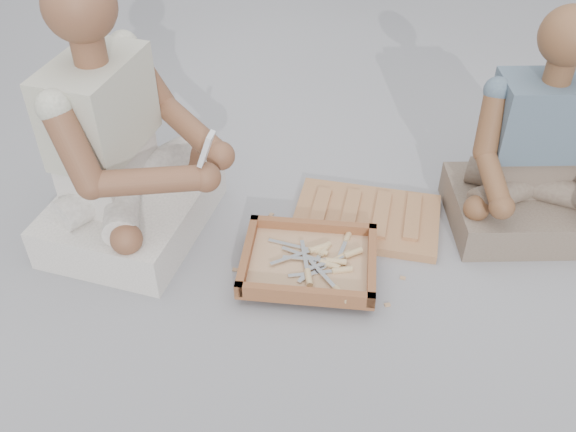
# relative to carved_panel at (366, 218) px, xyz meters

# --- Properties ---
(ground) EXTENTS (60.00, 60.00, 0.00)m
(ground) POSITION_rel_carved_panel_xyz_m (-0.16, -0.42, -0.02)
(ground) COLOR #A2A2A7
(ground) RESTS_ON ground
(carved_panel) EXTENTS (0.58, 0.43, 0.04)m
(carved_panel) POSITION_rel_carved_panel_xyz_m (0.00, 0.00, 0.00)
(carved_panel) COLOR #985E3A
(carved_panel) RESTS_ON ground
(tool_tray) EXTENTS (0.46, 0.37, 0.06)m
(tool_tray) POSITION_rel_carved_panel_xyz_m (-0.20, -0.30, 0.04)
(tool_tray) COLOR brown
(tool_tray) RESTS_ON carved_panel
(chisel_0) EXTENTS (0.07, 0.22, 0.02)m
(chisel_0) POSITION_rel_carved_panel_xyz_m (-0.07, -0.17, 0.04)
(chisel_0) COLOR silver
(chisel_0) RESTS_ON tool_tray
(chisel_1) EXTENTS (0.22, 0.07, 0.02)m
(chisel_1) POSITION_rel_carved_panel_xyz_m (-0.19, -0.25, 0.04)
(chisel_1) COLOR silver
(chisel_1) RESTS_ON tool_tray
(chisel_2) EXTENTS (0.06, 0.22, 0.02)m
(chisel_2) POSITION_rel_carved_panel_xyz_m (-0.20, -0.37, 0.05)
(chisel_2) COLOR silver
(chisel_2) RESTS_ON tool_tray
(chisel_3) EXTENTS (0.21, 0.10, 0.02)m
(chisel_3) POSITION_rel_carved_panel_xyz_m (-0.15, -0.31, 0.05)
(chisel_3) COLOR silver
(chisel_3) RESTS_ON tool_tray
(chisel_4) EXTENTS (0.20, 0.13, 0.02)m
(chisel_4) POSITION_rel_carved_panel_xyz_m (-0.19, -0.25, 0.05)
(chisel_4) COLOR silver
(chisel_4) RESTS_ON tool_tray
(chisel_5) EXTENTS (0.22, 0.02, 0.02)m
(chisel_5) POSITION_rel_carved_panel_xyz_m (-0.13, -0.30, 0.05)
(chisel_5) COLOR silver
(chisel_5) RESTS_ON tool_tray
(chisel_6) EXTENTS (0.17, 0.16, 0.02)m
(chisel_6) POSITION_rel_carved_panel_xyz_m (-0.10, -0.28, 0.04)
(chisel_6) COLOR silver
(chisel_6) RESTS_ON tool_tray
(chisel_7) EXTENTS (0.11, 0.21, 0.02)m
(chisel_7) POSITION_rel_carved_panel_xyz_m (-0.16, -0.26, 0.05)
(chisel_7) COLOR silver
(chisel_7) RESTS_ON tool_tray
(chisel_8) EXTENTS (0.15, 0.19, 0.02)m
(chisel_8) POSITION_rel_carved_panel_xyz_m (-0.10, -0.44, 0.05)
(chisel_8) COLOR silver
(chisel_8) RESTS_ON tool_tray
(chisel_9) EXTENTS (0.20, 0.13, 0.02)m
(chisel_9) POSITION_rel_carved_panel_xyz_m (-0.07, -0.27, 0.05)
(chisel_9) COLOR silver
(chisel_9) RESTS_ON tool_tray
(chisel_10) EXTENTS (0.22, 0.07, 0.02)m
(chisel_10) POSITION_rel_carved_panel_xyz_m (-0.11, -0.34, 0.04)
(chisel_10) COLOR silver
(chisel_10) RESTS_ON tool_tray
(wood_chip_0) EXTENTS (0.02, 0.02, 0.00)m
(wood_chip_0) POSITION_rel_carved_panel_xyz_m (-0.37, 0.00, -0.02)
(wood_chip_0) COLOR tan
(wood_chip_0) RESTS_ON ground
(wood_chip_1) EXTENTS (0.02, 0.02, 0.00)m
(wood_chip_1) POSITION_rel_carved_panel_xyz_m (0.08, -0.05, -0.02)
(wood_chip_1) COLOR tan
(wood_chip_1) RESTS_ON ground
(wood_chip_2) EXTENTS (0.02, 0.02, 0.00)m
(wood_chip_2) POSITION_rel_carved_panel_xyz_m (-0.06, -0.43, -0.02)
(wood_chip_2) COLOR tan
(wood_chip_2) RESTS_ON ground
(wood_chip_3) EXTENTS (0.02, 0.02, 0.00)m
(wood_chip_3) POSITION_rel_carved_panel_xyz_m (0.13, -0.29, -0.02)
(wood_chip_3) COLOR tan
(wood_chip_3) RESTS_ON ground
(wood_chip_4) EXTENTS (0.02, 0.02, 0.00)m
(wood_chip_4) POSITION_rel_carved_panel_xyz_m (-0.36, -0.15, -0.02)
(wood_chip_4) COLOR tan
(wood_chip_4) RESTS_ON ground
(wood_chip_5) EXTENTS (0.02, 0.02, 0.00)m
(wood_chip_5) POSITION_rel_carved_panel_xyz_m (-0.30, -0.18, -0.02)
(wood_chip_5) COLOR tan
(wood_chip_5) RESTS_ON ground
(wood_chip_6) EXTENTS (0.02, 0.02, 0.00)m
(wood_chip_6) POSITION_rel_carved_panel_xyz_m (0.07, -0.42, -0.02)
(wood_chip_6) COLOR tan
(wood_chip_6) RESTS_ON ground
(wood_chip_7) EXTENTS (0.02, 0.02, 0.00)m
(wood_chip_7) POSITION_rel_carved_panel_xyz_m (-0.05, -0.18, -0.02)
(wood_chip_7) COLOR tan
(wood_chip_7) RESTS_ON ground
(wood_chip_8) EXTENTS (0.02, 0.02, 0.00)m
(wood_chip_8) POSITION_rel_carved_panel_xyz_m (0.00, -0.25, -0.02)
(wood_chip_8) COLOR tan
(wood_chip_8) RESTS_ON ground
(wood_chip_9) EXTENTS (0.02, 0.02, 0.00)m
(wood_chip_9) POSITION_rel_carved_panel_xyz_m (-0.46, -0.31, -0.02)
(wood_chip_9) COLOR tan
(wood_chip_9) RESTS_ON ground
(wood_chip_10) EXTENTS (0.02, 0.02, 0.00)m
(wood_chip_10) POSITION_rel_carved_panel_xyz_m (-0.41, -0.39, -0.02)
(wood_chip_10) COLOR tan
(wood_chip_10) RESTS_ON ground
(wood_chip_11) EXTENTS (0.02, 0.02, 0.00)m
(wood_chip_11) POSITION_rel_carved_panel_xyz_m (-0.16, -0.23, -0.02)
(wood_chip_11) COLOR tan
(wood_chip_11) RESTS_ON ground
(wood_chip_12) EXTENTS (0.02, 0.02, 0.00)m
(wood_chip_12) POSITION_rel_carved_panel_xyz_m (-0.28, -0.39, -0.02)
(wood_chip_12) COLOR tan
(wood_chip_12) RESTS_ON ground
(wood_chip_13) EXTENTS (0.02, 0.02, 0.00)m
(wood_chip_13) POSITION_rel_carved_panel_xyz_m (-0.34, -0.34, -0.02)
(wood_chip_13) COLOR tan
(wood_chip_13) RESTS_ON ground
(wood_chip_14) EXTENTS (0.02, 0.02, 0.00)m
(wood_chip_14) POSITION_rel_carved_panel_xyz_m (-0.28, -0.26, -0.02)
(wood_chip_14) COLOR tan
(wood_chip_14) RESTS_ON ground
(craftsman) EXTENTS (0.70, 0.71, 0.97)m
(craftsman) POSITION_rel_carved_panel_xyz_m (-0.87, -0.11, 0.31)
(craftsman) COLOR silver
(craftsman) RESTS_ON ground
(companion) EXTENTS (0.58, 0.49, 0.84)m
(companion) POSITION_rel_carved_panel_xyz_m (0.58, 0.06, 0.26)
(companion) COLOR #786857
(companion) RESTS_ON ground
(mobile_phone) EXTENTS (0.06, 0.06, 0.12)m
(mobile_phone) POSITION_rel_carved_panel_xyz_m (-0.54, -0.24, 0.45)
(mobile_phone) COLOR silver
(mobile_phone) RESTS_ON craftsman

